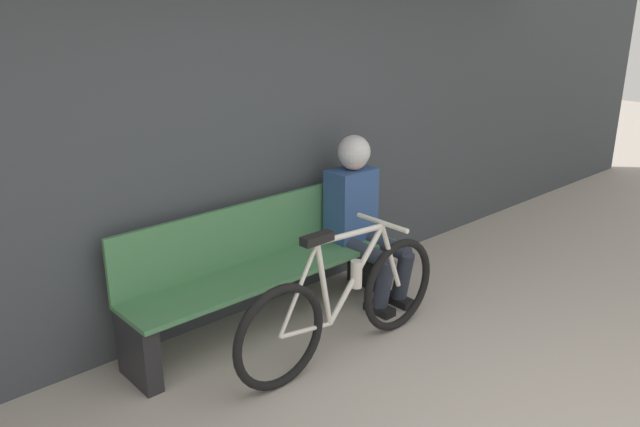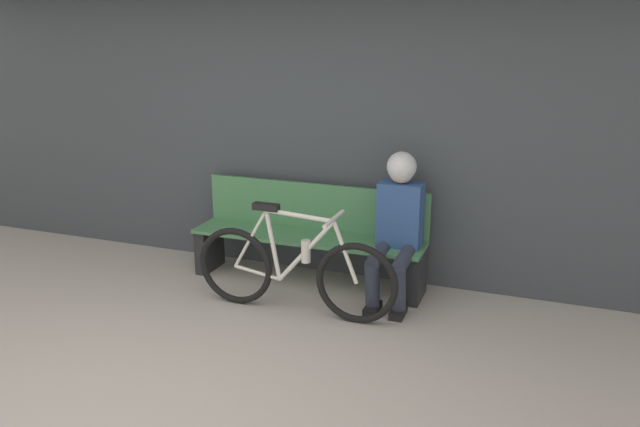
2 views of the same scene
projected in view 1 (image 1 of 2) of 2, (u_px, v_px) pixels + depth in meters
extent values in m
cube|color=#3D4247|center=(204.00, 79.00, 3.77)|extent=(12.00, 0.12, 3.20)
cube|color=#477F51|center=(270.00, 270.00, 4.01)|extent=(1.97, 0.42, 0.03)
cube|color=#477F51|center=(250.00, 231.00, 4.08)|extent=(1.97, 0.03, 0.40)
cube|color=#232326|center=(138.00, 351.00, 3.48)|extent=(0.10, 0.36, 0.39)
cube|color=#232326|center=(369.00, 262.00, 4.67)|extent=(0.10, 0.36, 0.39)
torus|color=black|center=(280.00, 337.00, 3.40)|extent=(0.62, 0.05, 0.62)
torus|color=black|center=(398.00, 285.00, 4.03)|extent=(0.62, 0.05, 0.62)
cylinder|color=silver|center=(351.00, 234.00, 3.60)|extent=(0.53, 0.03, 0.06)
cylinder|color=silver|center=(356.00, 274.00, 3.72)|extent=(0.46, 0.03, 0.53)
cylinder|color=silver|center=(324.00, 285.00, 3.54)|extent=(0.13, 0.03, 0.54)
cylinder|color=silver|center=(306.00, 330.00, 3.53)|extent=(0.38, 0.03, 0.08)
cylinder|color=silver|center=(299.00, 290.00, 3.41)|extent=(0.30, 0.02, 0.49)
cylinder|color=silver|center=(390.00, 256.00, 3.90)|extent=(0.21, 0.03, 0.46)
cube|color=black|center=(317.00, 239.00, 3.42)|extent=(0.20, 0.07, 0.05)
cylinder|color=silver|center=(382.00, 223.00, 3.76)|extent=(0.03, 0.40, 0.03)
cylinder|color=beige|center=(356.00, 274.00, 3.72)|extent=(0.07, 0.07, 0.17)
cylinder|color=#2D3342|center=(365.00, 252.00, 4.29)|extent=(0.11, 0.42, 0.13)
cylinder|color=#2D3342|center=(383.00, 284.00, 4.23)|extent=(0.11, 0.17, 0.37)
cube|color=black|center=(379.00, 309.00, 4.32)|extent=(0.10, 0.22, 0.06)
cylinder|color=#2D3342|center=(385.00, 245.00, 4.42)|extent=(0.11, 0.42, 0.13)
cylinder|color=#2D3342|center=(403.00, 276.00, 4.36)|extent=(0.11, 0.17, 0.37)
cube|color=black|center=(398.00, 300.00, 4.44)|extent=(0.10, 0.22, 0.06)
cube|color=#2D4C84|center=(351.00, 204.00, 4.44)|extent=(0.34, 0.22, 0.51)
sphere|color=beige|center=(354.00, 156.00, 4.31)|extent=(0.20, 0.20, 0.20)
sphere|color=silver|center=(354.00, 152.00, 4.30)|extent=(0.23, 0.23, 0.23)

